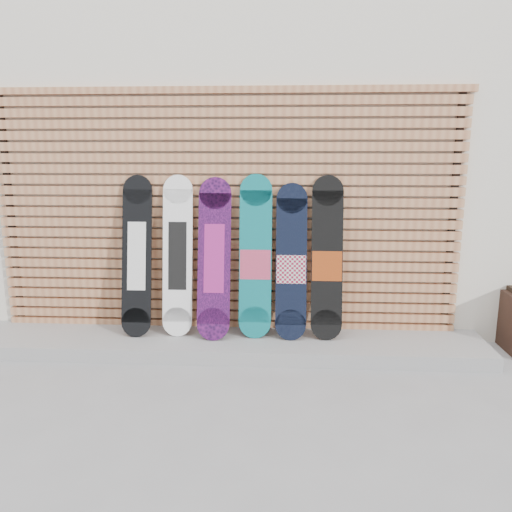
% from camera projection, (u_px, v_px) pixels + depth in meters
% --- Properties ---
extents(ground, '(80.00, 80.00, 0.00)m').
position_uv_depth(ground, '(233.00, 385.00, 3.80)').
color(ground, gray).
rests_on(ground, ground).
extents(building, '(12.00, 5.00, 3.60)m').
position_uv_depth(building, '(294.00, 147.00, 6.82)').
color(building, silver).
rests_on(building, ground).
extents(concrete_step, '(4.60, 0.70, 0.12)m').
position_uv_depth(concrete_step, '(224.00, 343.00, 4.46)').
color(concrete_step, gray).
rests_on(concrete_step, ground).
extents(slat_wall, '(4.26, 0.08, 2.29)m').
position_uv_depth(slat_wall, '(226.00, 212.00, 4.51)').
color(slat_wall, '#B4724B').
rests_on(slat_wall, ground).
extents(snowboard_0, '(0.26, 0.32, 1.42)m').
position_uv_depth(snowboard_0, '(137.00, 256.00, 4.45)').
color(snowboard_0, black).
rests_on(snowboard_0, concrete_step).
extents(snowboard_1, '(0.26, 0.28, 1.43)m').
position_uv_depth(snowboard_1, '(178.00, 256.00, 4.45)').
color(snowboard_1, white).
rests_on(snowboard_1, concrete_step).
extents(snowboard_2, '(0.29, 0.36, 1.41)m').
position_uv_depth(snowboard_2, '(214.00, 258.00, 4.39)').
color(snowboard_2, black).
rests_on(snowboard_2, concrete_step).
extents(snowboard_3, '(0.29, 0.29, 1.44)m').
position_uv_depth(snowboard_3, '(255.00, 258.00, 4.41)').
color(snowboard_3, '#0B6C71').
rests_on(snowboard_3, concrete_step).
extents(snowboard_4, '(0.27, 0.32, 1.36)m').
position_uv_depth(snowboard_4, '(291.00, 263.00, 4.38)').
color(snowboard_4, black).
rests_on(snowboard_4, concrete_step).
extents(snowboard_5, '(0.27, 0.30, 1.43)m').
position_uv_depth(snowboard_5, '(327.00, 259.00, 4.37)').
color(snowboard_5, black).
rests_on(snowboard_5, concrete_step).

